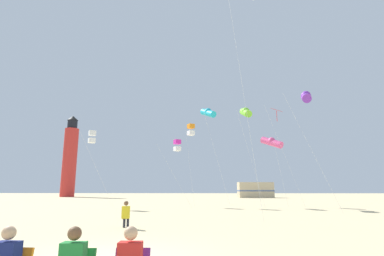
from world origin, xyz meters
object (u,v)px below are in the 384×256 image
Objects in this scene: kite_flyer_standing at (126,214)px; kite_box_magenta at (177,145)px; kite_tube_cyan at (208,113)px; kite_tube_lime at (246,112)px; rv_van_tan at (255,190)px; kite_diamond_scarlet at (277,114)px; lighthouse_distant at (70,158)px; kite_box_white at (92,137)px; kite_box_orange at (191,130)px; kite_tube_rainbow at (272,142)px; kite_tube_violet at (306,97)px.

kite_box_magenta is (0.90, 16.67, 5.33)m from kite_flyer_standing.
kite_tube_lime is at bearing -34.09° from kite_tube_cyan.
rv_van_tan is (12.43, 27.25, -4.56)m from kite_box_magenta.
kite_diamond_scarlet is 0.99× the size of kite_tube_lime.
lighthouse_distant is (-24.72, 31.53, 1.89)m from kite_box_magenta.
kite_flyer_standing is at bearing -111.66° from rv_van_tan.
kite_box_white is 9.60m from kite_box_orange.
kite_box_orange is 30.08m from rv_van_tan.
kite_box_orange is (2.28, 16.63, 6.93)m from kite_flyer_standing.
kite_flyer_standing is 45.90m from rv_van_tan.
kite_flyer_standing is 0.17× the size of kite_tube_rainbow.
kite_tube_violet is at bearing -47.04° from lighthouse_distant.
kite_tube_lime is 0.59× the size of lighthouse_distant.
kite_diamond_scarlet reaches higher than kite_box_white.
rv_van_tan is at bearing 83.96° from kite_tube_rainbow.
kite_box_white is 0.67× the size of kite_tube_cyan.
lighthouse_distant is at bearing 168.67° from rv_van_tan.
kite_tube_cyan is (3.19, 1.67, 3.81)m from kite_box_magenta.
kite_tube_cyan is 1.06× the size of kite_tube_lime.
kite_box_orange is (-8.70, 0.35, -1.54)m from kite_diamond_scarlet.
kite_box_orange is at bearing 177.67° from kite_diamond_scarlet.
kite_tube_lime reaches higher than kite_tube_violet.
kite_flyer_standing is 0.18× the size of rv_van_tan.
kite_tube_violet is (7.65, -8.33, -0.87)m from kite_tube_cyan.
kite_tube_cyan is 1.08× the size of kite_diamond_scarlet.
kite_flyer_standing is at bearing -63.91° from kite_box_white.
kite_box_magenta is at bearing 173.17° from kite_tube_lime.
rv_van_tan is (9.24, 25.58, -8.36)m from kite_tube_cyan.
kite_box_magenta is (7.83, 2.52, -0.48)m from kite_box_white.
kite_tube_cyan is at bearing -46.93° from lighthouse_distant.
kite_tube_lime is at bearing -172.39° from kite_diamond_scarlet.
rv_van_tan is (11.05, 27.29, -6.15)m from kite_box_orange.
kite_tube_cyan is at bearing -111.35° from kite_flyer_standing.
kite_box_magenta is 2.11m from kite_box_orange.
kite_tube_rainbow is at bearing 3.12° from kite_box_magenta.
kite_tube_violet is 34.77m from rv_van_tan.
kite_tube_rainbow reaches higher than kite_box_magenta.
kite_flyer_standing is 0.12× the size of kite_tube_violet.
kite_tube_lime is at bearing -153.80° from kite_tube_rainbow.
kite_tube_cyan is 0.62× the size of lighthouse_distant.
kite_flyer_standing is 16.79m from kite_box_white.
kite_tube_rainbow is 0.67× the size of kite_tube_cyan.
kite_tube_cyan reaches higher than kite_tube_rainbow.
kite_diamond_scarlet reaches higher than kite_box_orange.
kite_tube_lime is (-3.21, -0.43, 0.05)m from kite_diamond_scarlet.
kite_box_orange reaches higher than kite_box_magenta.
kite_tube_cyan is at bearing 20.79° from kite_box_white.
kite_tube_lime reaches higher than kite_box_magenta.
lighthouse_distant is 37.95m from rv_van_tan.
kite_box_white is 8.24m from kite_box_magenta.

